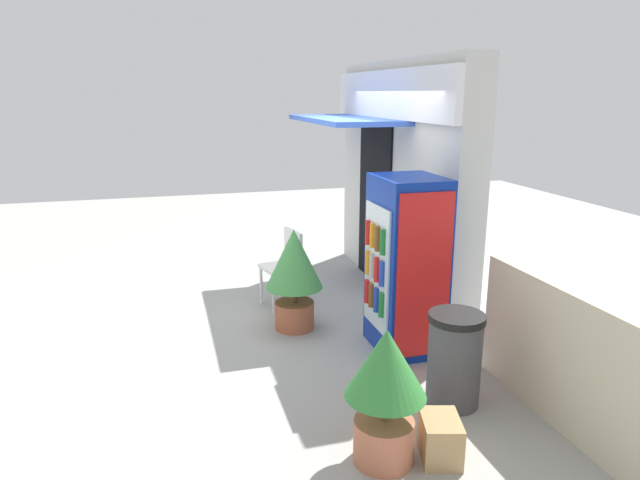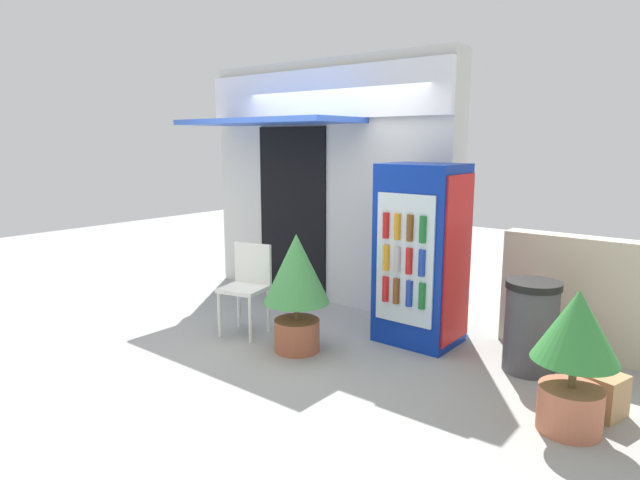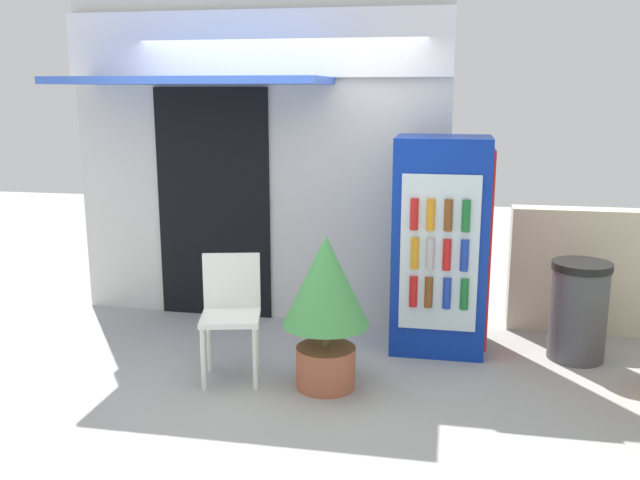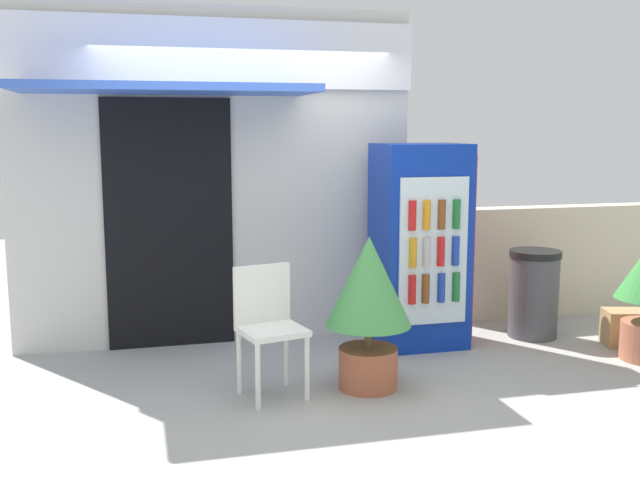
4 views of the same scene
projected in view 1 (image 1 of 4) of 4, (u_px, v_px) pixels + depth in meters
name	position (u px, v px, depth m)	size (l,w,h in m)	color
ground	(299.00, 305.00, 6.78)	(16.00, 16.00, 0.00)	#A3A39E
storefront_building	(398.00, 175.00, 7.01)	(3.42, 1.25, 2.86)	silver
drink_cooler	(406.00, 265.00, 5.44)	(0.76, 0.66, 1.73)	#0C2D9E
plastic_chair	(286.00, 262.00, 6.67)	(0.50, 0.48, 0.91)	white
potted_plant_near_shop	(294.00, 269.00, 5.95)	(0.61, 0.61, 1.11)	#AD5B3D
potted_plant_curbside	(385.00, 384.00, 3.77)	(0.56, 0.56, 0.99)	#BC6B4C
trash_bin	(454.00, 359.00, 4.55)	(0.45, 0.45, 0.78)	#47474C
stone_boundary_wall	(598.00, 376.00, 3.96)	(2.53, 0.23, 1.09)	beige
cardboard_box	(440.00, 438.00, 3.91)	(0.35, 0.26, 0.31)	tan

